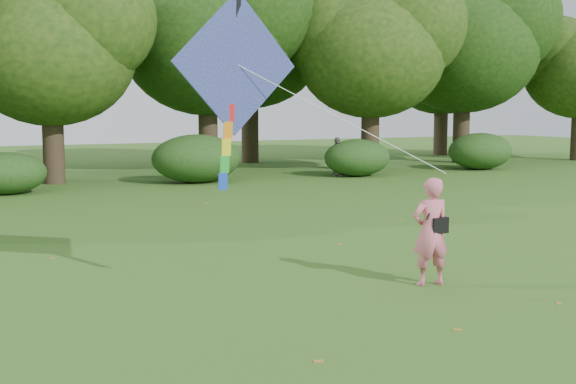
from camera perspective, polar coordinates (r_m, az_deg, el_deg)
name	(u,v)px	position (r m, az deg, el deg)	size (l,w,h in m)	color
ground	(404,302)	(11.06, 9.14, -8.58)	(100.00, 100.00, 0.00)	#265114
man_kite_flyer	(431,232)	(11.98, 11.20, -3.09)	(0.65, 0.42, 1.77)	#D7657A
bystander_right	(337,157)	(30.36, 3.87, 2.78)	(0.98, 0.41, 1.68)	#6A605E
crossbody_bag	(438,224)	(12.01, 11.74, -2.51)	(0.43, 0.20, 0.71)	black
flying_kite	(236,68)	(11.05, -4.13, 9.77)	(4.36, 1.12, 2.98)	#233899
tree_line	(127,45)	(32.62, -12.57, 11.28)	(54.70, 15.30, 9.48)	#3A2D1E
shrub_band	(101,164)	(26.91, -14.54, 2.12)	(39.15, 3.22, 1.88)	#264919
fallen_leaves	(375,273)	(12.85, 6.85, -6.36)	(9.82, 15.66, 0.01)	olive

